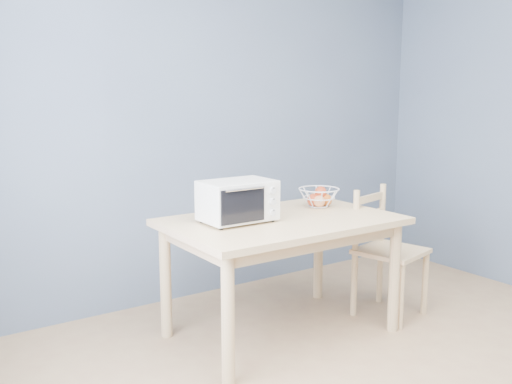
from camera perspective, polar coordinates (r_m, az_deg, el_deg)
room at (r=2.59m, az=21.67°, el=4.48°), size 4.01×4.51×2.61m
dining_table at (r=3.54m, az=2.58°, el=-4.24°), size 1.40×0.90×0.75m
toaster_oven at (r=3.38m, az=-2.09°, el=-0.88°), size 0.43×0.32×0.25m
fruit_basket at (r=3.87m, az=6.29°, el=-0.51°), size 0.33×0.33×0.14m
dining_chair at (r=4.02m, az=12.82°, el=-5.96°), size 0.50×0.50×0.88m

